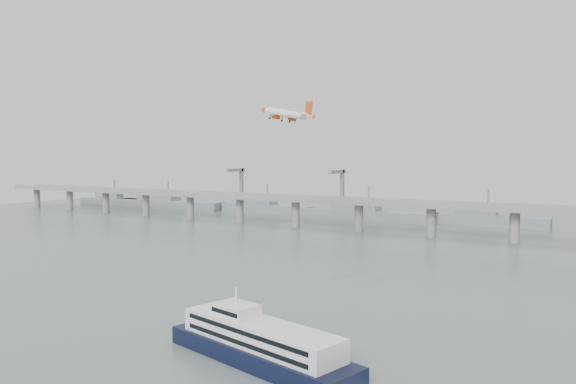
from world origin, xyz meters
The scene contains 5 objects.
ground centered at (0.00, 0.00, 0.00)m, with size 900.00×900.00×0.00m, color #566461.
bridge centered at (-1.15, 200.00, 17.65)m, with size 800.00×22.00×23.90m.
distant_fleet centered at (-155.36, 265.08, 6.22)m, with size 453.00×60.90×40.00m.
ferry centered at (47.79, -38.64, 4.80)m, with size 92.43×33.01×17.69m.
airliner centered at (-28.14, 100.86, 73.62)m, with size 37.86×35.13×10.41m.
Camera 1 is at (123.83, -152.49, 51.35)m, focal length 35.00 mm.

